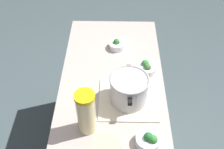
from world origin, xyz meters
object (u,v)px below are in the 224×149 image
Objects in this scene: broccoli_bowl_front at (117,45)px; broccoli_bowl_back at (146,67)px; lemonade_pitcher at (86,112)px; broccoli_bowl_center at (148,140)px; cooking_pot at (129,89)px.

broccoli_bowl_back is (0.23, 0.19, 0.00)m from broccoli_bowl_front.
lemonade_pitcher reaches higher than broccoli_bowl_center.
broccoli_bowl_back is at bearing 154.63° from cooking_pot.
broccoli_bowl_front is 0.30m from broccoli_bowl_back.
lemonade_pitcher is 2.46× the size of broccoli_bowl_front.
cooking_pot is 0.50m from broccoli_bowl_front.
broccoli_bowl_front is at bearing 167.27° from lemonade_pitcher.
broccoli_bowl_center is at bearing -2.38° from broccoli_bowl_back.
lemonade_pitcher is at bearing -37.28° from broccoli_bowl_back.
broccoli_bowl_center is 0.94× the size of broccoli_bowl_back.
broccoli_bowl_center is at bearing 18.23° from cooking_pot.
broccoli_bowl_front is 0.87× the size of broccoli_bowl_center.
broccoli_bowl_center is (0.09, 0.33, -0.11)m from lemonade_pitcher.
broccoli_bowl_center reaches higher than broccoli_bowl_front.
broccoli_bowl_center is (0.79, 0.17, 0.00)m from broccoli_bowl_front.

